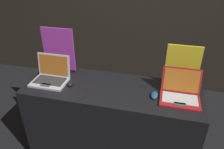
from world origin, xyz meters
TOP-DOWN VIEW (x-y plane):
  - wall_back at (0.00, 1.96)m, footprint 8.00×0.05m
  - display_counter at (0.00, 0.30)m, footprint 1.70×0.60m
  - laptop_front at (-0.63, 0.29)m, footprint 0.34×0.27m
  - mouse_front at (-0.40, 0.26)m, footprint 0.06×0.10m
  - promo_stand_front at (-0.63, 0.51)m, footprint 0.34×0.07m
  - laptop_back at (0.63, 0.29)m, footprint 0.34×0.32m
  - mouse_back at (0.41, 0.26)m, footprint 0.06×0.12m
  - promo_stand_back at (0.63, 0.52)m, footprint 0.32×0.07m

SIDE VIEW (x-z plane):
  - display_counter at x=0.00m, z-range 0.00..0.89m
  - mouse_back at x=0.41m, z-range 0.89..0.93m
  - mouse_front at x=-0.40m, z-range 0.89..0.93m
  - laptop_back at x=0.63m, z-range 0.83..1.07m
  - laptop_front at x=-0.63m, z-range 0.83..1.08m
  - promo_stand_back at x=0.63m, z-range 0.88..1.30m
  - promo_stand_front at x=-0.63m, z-range 0.88..1.37m
  - wall_back at x=0.00m, z-range 0.00..2.80m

